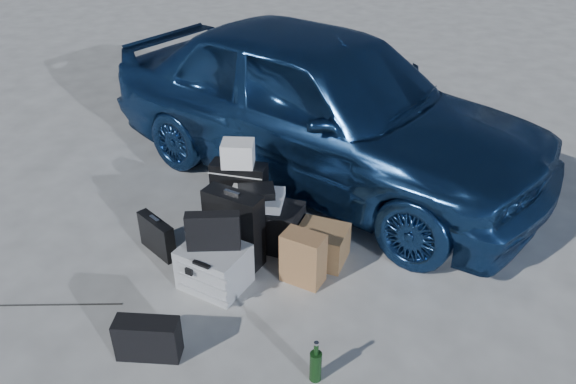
% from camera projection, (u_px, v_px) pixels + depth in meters
% --- Properties ---
extents(ground, '(60.00, 60.00, 0.00)m').
position_uv_depth(ground, '(218.00, 302.00, 4.14)').
color(ground, '#B7B8B2').
rests_on(ground, ground).
extents(car, '(4.84, 3.29, 1.53)m').
position_uv_depth(car, '(320.00, 104.00, 5.41)').
color(car, navy).
rests_on(car, ground).
extents(pelican_case, '(0.54, 0.48, 0.34)m').
position_uv_depth(pelican_case, '(214.00, 267.00, 4.22)').
color(pelican_case, '#ADAFB3').
rests_on(pelican_case, ground).
extents(laptop_bag, '(0.40, 0.22, 0.29)m').
position_uv_depth(laptop_bag, '(213.00, 231.00, 4.07)').
color(laptop_bag, black).
rests_on(laptop_bag, pelican_case).
extents(briefcase, '(0.40, 0.28, 0.32)m').
position_uv_depth(briefcase, '(157.00, 236.00, 4.58)').
color(briefcase, black).
rests_on(briefcase, ground).
extents(suitcase_left, '(0.50, 0.27, 0.62)m').
position_uv_depth(suitcase_left, '(234.00, 227.00, 4.42)').
color(suitcase_left, black).
rests_on(suitcase_left, ground).
extents(suitcase_right, '(0.49, 0.19, 0.58)m').
position_uv_depth(suitcase_right, '(240.00, 193.00, 4.90)').
color(suitcase_right, black).
rests_on(suitcase_right, ground).
extents(white_carton, '(0.31, 0.27, 0.21)m').
position_uv_depth(white_carton, '(238.00, 154.00, 4.69)').
color(white_carton, silver).
rests_on(white_carton, suitcase_right).
extents(duffel_bag, '(0.78, 0.38, 0.38)m').
position_uv_depth(duffel_bag, '(256.00, 222.00, 4.70)').
color(duffel_bag, black).
rests_on(duffel_bag, ground).
extents(flat_box_white, '(0.49, 0.40, 0.08)m').
position_uv_depth(flat_box_white, '(256.00, 199.00, 4.57)').
color(flat_box_white, silver).
rests_on(flat_box_white, duffel_bag).
extents(flat_box_black, '(0.35, 0.31, 0.06)m').
position_uv_depth(flat_box_black, '(256.00, 192.00, 4.54)').
color(flat_box_black, black).
rests_on(flat_box_black, flat_box_white).
extents(kraft_bag, '(0.35, 0.25, 0.42)m').
position_uv_depth(kraft_bag, '(303.00, 258.00, 4.24)').
color(kraft_bag, olive).
rests_on(kraft_bag, ground).
extents(cardboard_box, '(0.41, 0.37, 0.29)m').
position_uv_depth(cardboard_box, '(322.00, 244.00, 4.50)').
color(cardboard_box, olive).
rests_on(cardboard_box, ground).
extents(messenger_bag, '(0.44, 0.24, 0.29)m').
position_uv_depth(messenger_bag, '(148.00, 339.00, 3.63)').
color(messenger_bag, black).
rests_on(messenger_bag, ground).
extents(green_bottle, '(0.10, 0.10, 0.30)m').
position_uv_depth(green_bottle, '(316.00, 362.00, 3.46)').
color(green_bottle, black).
rests_on(green_bottle, ground).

